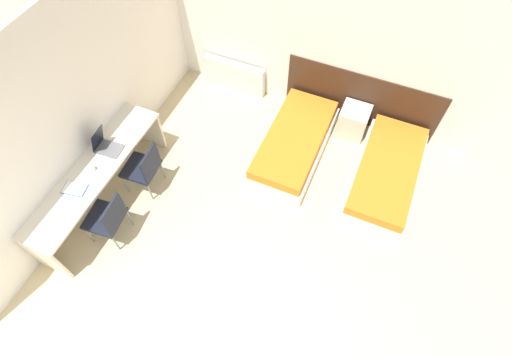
{
  "coord_description": "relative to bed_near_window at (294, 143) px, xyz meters",
  "views": [
    {
      "loc": [
        1.17,
        -0.2,
        4.98
      ],
      "look_at": [
        0.0,
        2.51,
        0.55
      ],
      "focal_mm": 28.0,
      "sensor_mm": 36.0,
      "label": 1
    }
  ],
  "objects": [
    {
      "name": "chair_near_laptop",
      "position": [
        -1.7,
        -1.46,
        0.3
      ],
      "size": [
        0.48,
        0.48,
        0.86
      ],
      "rotation": [
        0.0,
        0.0,
        0.07
      ],
      "color": "black",
      "rests_on": "ground_plane"
    },
    {
      "name": "laptop",
      "position": [
        -2.16,
        -1.54,
        0.64
      ],
      "size": [
        0.36,
        0.28,
        0.35
      ],
      "rotation": [
        0.0,
        0.0,
        0.08
      ],
      "color": "slate",
      "rests_on": "desk"
    },
    {
      "name": "nightstand",
      "position": [
        0.72,
        0.73,
        0.07
      ],
      "size": [
        0.43,
        0.42,
        0.49
      ],
      "color": "beige",
      "rests_on": "ground_plane"
    },
    {
      "name": "wall_left",
      "position": [
        -2.43,
        -1.29,
        1.17
      ],
      "size": [
        0.05,
        5.56,
        2.7
      ],
      "color": "white",
      "rests_on": "ground_plane"
    },
    {
      "name": "bed_near_door",
      "position": [
        1.43,
        0.0,
        0.0
      ],
      "size": [
        0.88,
        1.89,
        0.37
      ],
      "color": "silver",
      "rests_on": "ground_plane"
    },
    {
      "name": "bed_near_window",
      "position": [
        0.0,
        0.0,
        0.0
      ],
      "size": [
        0.88,
        1.89,
        0.37
      ],
      "color": "silver",
      "rests_on": "ground_plane"
    },
    {
      "name": "wall_back",
      "position": [
        -0.18,
        1.02,
        1.17
      ],
      "size": [
        5.45,
        0.05,
        2.7
      ],
      "color": "white",
      "rests_on": "ground_plane"
    },
    {
      "name": "headboard_panel",
      "position": [
        0.72,
        0.98,
        0.3
      ],
      "size": [
        2.41,
        0.03,
        0.96
      ],
      "color": "#382316",
      "rests_on": "ground_plane"
    },
    {
      "name": "chair_near_notebook",
      "position": [
        -1.7,
        -2.32,
        0.3
      ],
      "size": [
        0.49,
        0.49,
        0.86
      ],
      "rotation": [
        0.0,
        0.0,
        0.1
      ],
      "color": "black",
      "rests_on": "ground_plane"
    },
    {
      "name": "mug",
      "position": [
        -2.12,
        -1.9,
        0.62
      ],
      "size": [
        0.08,
        0.08,
        0.09
      ],
      "color": "white",
      "rests_on": "desk"
    },
    {
      "name": "desk",
      "position": [
        -2.12,
        -1.9,
        0.42
      ],
      "size": [
        0.56,
        2.37,
        0.75
      ],
      "color": "beige",
      "rests_on": "ground_plane"
    },
    {
      "name": "open_notebook",
      "position": [
        -2.15,
        -2.23,
        0.58
      ],
      "size": [
        0.33,
        0.24,
        0.02
      ],
      "rotation": [
        0.0,
        0.0,
        0.19
      ],
      "color": "#1E4793",
      "rests_on": "desk"
    },
    {
      "name": "radiator",
      "position": [
        -1.42,
        0.9,
        0.1
      ],
      "size": [
        1.07,
        0.12,
        0.55
      ],
      "color": "silver",
      "rests_on": "ground_plane"
    }
  ]
}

